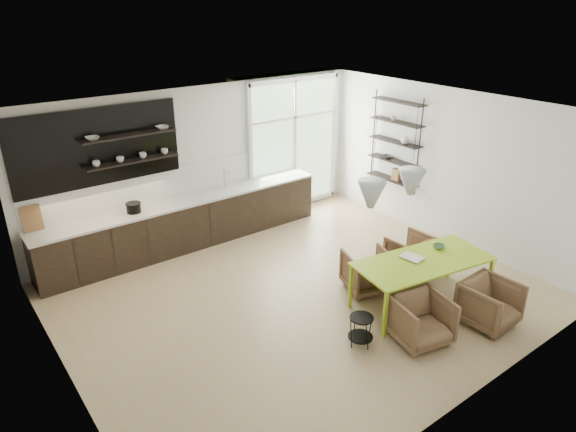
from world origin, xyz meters
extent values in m
cube|color=tan|center=(0.00, 0.00, -0.01)|extent=(7.00, 6.00, 0.01)
cube|color=white|center=(0.00, 3.00, 1.45)|extent=(7.00, 0.02, 2.90)
cube|color=white|center=(-3.50, 0.00, 1.45)|extent=(0.02, 6.00, 2.90)
cube|color=white|center=(3.50, 0.00, 1.45)|extent=(0.02, 6.00, 2.90)
cube|color=silver|center=(0.00, 0.00, 2.90)|extent=(7.00, 6.00, 0.01)
cube|color=#B2D1A5|center=(2.15, 2.97, 1.45)|extent=(2.20, 0.02, 2.70)
cube|color=silver|center=(2.15, 2.94, 1.45)|extent=(2.30, 0.08, 2.80)
cone|color=#B2B8C2|center=(0.95, -0.50, 1.65)|extent=(0.44, 0.44, 0.42)
cone|color=#B2B8C2|center=(1.85, -0.50, 1.65)|extent=(0.44, 0.44, 0.42)
cylinder|color=black|center=(0.95, -0.50, 2.46)|extent=(0.01, 0.01, 0.89)
cylinder|color=black|center=(1.85, -0.50, 2.46)|extent=(0.01, 0.01, 0.89)
cube|color=black|center=(-0.60, 2.67, 0.45)|extent=(5.50, 0.65, 0.90)
cube|color=silver|center=(-0.60, 2.67, 0.92)|extent=(5.54, 0.69, 0.04)
cube|color=white|center=(-0.60, 2.98, 1.20)|extent=(5.50, 0.02, 0.55)
cube|color=black|center=(-1.95, 2.96, 2.10)|extent=(2.80, 0.06, 1.30)
cube|color=black|center=(-1.45, 2.82, 2.25)|extent=(1.60, 0.28, 0.03)
cube|color=black|center=(-1.45, 2.82, 1.80)|extent=(1.60, 0.28, 0.03)
cube|color=olive|center=(-3.15, 2.90, 1.15)|extent=(0.30, 0.10, 0.42)
cylinder|color=silver|center=(0.30, 2.77, 1.12)|extent=(0.02, 0.02, 0.40)
imported|color=white|center=(-2.05, 2.82, 2.29)|extent=(0.22, 0.22, 0.05)
imported|color=white|center=(-0.85, 2.82, 2.29)|extent=(0.22, 0.22, 0.05)
imported|color=white|center=(-2.05, 2.82, 1.86)|extent=(0.12, 0.12, 0.10)
imported|color=white|center=(-1.65, 2.82, 1.86)|extent=(0.12, 0.12, 0.10)
imported|color=white|center=(-1.25, 2.82, 1.86)|extent=(0.12, 0.12, 0.10)
imported|color=white|center=(-0.85, 2.82, 1.86)|extent=(0.12, 0.12, 0.10)
cylinder|color=black|center=(-1.59, 2.65, 1.02)|extent=(0.24, 0.24, 0.15)
cube|color=black|center=(3.36, 0.60, 1.70)|extent=(0.02, 0.02, 1.90)
cube|color=black|center=(3.36, 1.80, 1.70)|extent=(0.02, 0.02, 1.90)
cube|color=black|center=(3.36, 1.20, 0.90)|extent=(0.26, 1.20, 0.02)
cube|color=black|center=(3.36, 1.20, 1.30)|extent=(0.26, 1.20, 0.02)
cube|color=black|center=(3.36, 1.20, 1.70)|extent=(0.26, 1.20, 0.02)
cube|color=black|center=(3.36, 1.20, 2.10)|extent=(0.26, 1.20, 0.03)
cube|color=black|center=(3.36, 1.20, 2.50)|extent=(0.26, 1.20, 0.03)
imported|color=white|center=(3.36, 0.95, 1.81)|extent=(0.18, 0.18, 0.19)
imported|color=#333338|center=(3.36, 1.40, 1.34)|extent=(0.22, 0.22, 0.05)
imported|color=white|center=(3.36, 1.30, 2.16)|extent=(0.10, 0.10, 0.09)
cube|color=olive|center=(3.36, 1.10, 1.03)|extent=(0.10, 0.18, 0.24)
cube|color=#A3CC20|center=(1.30, -1.31, 0.75)|extent=(2.22, 1.27, 0.03)
cube|color=#A3CC20|center=(0.25, -1.56, 0.37)|extent=(0.05, 0.05, 0.73)
cube|color=#A3CC20|center=(0.39, -0.73, 0.37)|extent=(0.05, 0.05, 0.73)
cube|color=#A3CC20|center=(2.22, -1.89, 0.37)|extent=(0.05, 0.05, 0.73)
cube|color=#A3CC20|center=(2.36, -1.06, 0.37)|extent=(0.05, 0.05, 0.73)
imported|color=brown|center=(0.97, -0.52, 0.33)|extent=(0.90, 0.91, 0.65)
imported|color=brown|center=(2.00, -0.53, 0.32)|extent=(0.71, 0.73, 0.65)
imported|color=brown|center=(0.58, -1.91, 0.34)|extent=(0.87, 0.88, 0.68)
imported|color=brown|center=(1.68, -2.25, 0.34)|extent=(0.75, 0.77, 0.67)
cylinder|color=black|center=(-0.13, -1.48, 0.43)|extent=(0.33, 0.33, 0.02)
cylinder|color=black|center=(-0.13, -1.48, 0.12)|extent=(0.35, 0.35, 0.02)
cylinder|color=black|center=(0.02, -1.52, 0.21)|extent=(0.01, 0.01, 0.43)
cylinder|color=black|center=(-0.09, -1.34, 0.21)|extent=(0.01, 0.01, 0.43)
cylinder|color=black|center=(-0.28, -1.45, 0.21)|extent=(0.01, 0.01, 0.43)
cylinder|color=black|center=(-0.16, -1.63, 0.21)|extent=(0.01, 0.01, 0.43)
imported|color=white|center=(1.09, -1.19, 0.78)|extent=(0.28, 0.35, 0.03)
imported|color=#4D7248|center=(1.80, -1.20, 0.79)|extent=(0.22, 0.22, 0.06)
camera|label=1|loc=(-4.39, -5.48, 4.42)|focal=32.00mm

